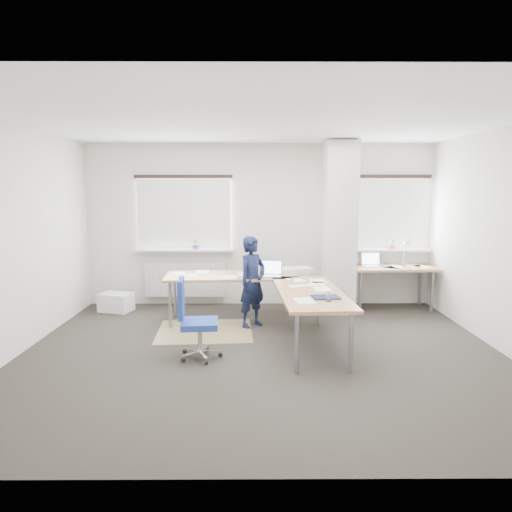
{
  "coord_description": "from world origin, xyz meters",
  "views": [
    {
      "loc": [
        -0.1,
        -5.45,
        2.02
      ],
      "look_at": [
        -0.07,
        0.9,
        1.09
      ],
      "focal_mm": 32.0,
      "sensor_mm": 36.0,
      "label": 1
    }
  ],
  "objects_px": {
    "task_chair": "(197,336)",
    "person": "(252,282)",
    "desk_side": "(392,269)",
    "desk_main": "(271,284)"
  },
  "relations": [
    {
      "from": "task_chair",
      "to": "person",
      "type": "height_order",
      "value": "person"
    },
    {
      "from": "task_chair",
      "to": "person",
      "type": "bearing_deg",
      "value": 58.3
    },
    {
      "from": "desk_main",
      "to": "person",
      "type": "height_order",
      "value": "person"
    },
    {
      "from": "person",
      "to": "desk_side",
      "type": "bearing_deg",
      "value": -22.66
    },
    {
      "from": "desk_main",
      "to": "task_chair",
      "type": "relative_size",
      "value": 2.68
    },
    {
      "from": "desk_side",
      "to": "task_chair",
      "type": "xyz_separation_m",
      "value": [
        -3.03,
        -2.32,
        -0.41
      ]
    },
    {
      "from": "desk_main",
      "to": "task_chair",
      "type": "distance_m",
      "value": 1.45
    },
    {
      "from": "task_chair",
      "to": "person",
      "type": "relative_size",
      "value": 0.73
    },
    {
      "from": "desk_main",
      "to": "person",
      "type": "distance_m",
      "value": 0.38
    },
    {
      "from": "task_chair",
      "to": "desk_side",
      "type": "bearing_deg",
      "value": 32.87
    }
  ]
}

